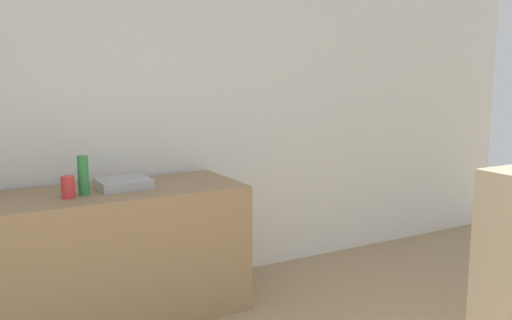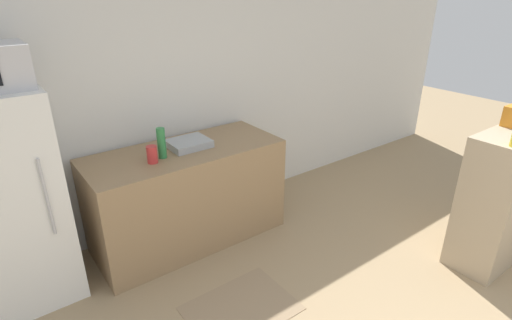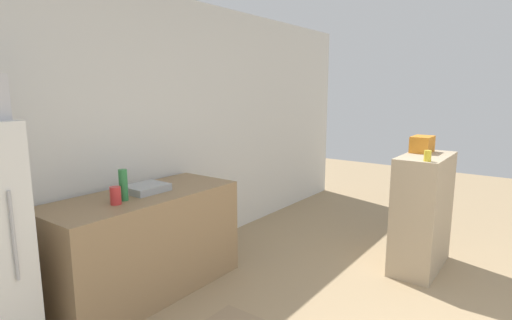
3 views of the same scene
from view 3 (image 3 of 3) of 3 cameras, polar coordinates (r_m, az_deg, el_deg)
name	(u,v)px [view 3 (image 3 of 3)]	position (r m, az deg, el deg)	size (l,w,h in m)	color
wall_back	(118,136)	(3.72, -19.05, 3.21)	(8.00, 0.06, 2.60)	silver
counter	(145,243)	(3.56, -15.59, -11.38)	(1.63, 0.68, 0.86)	#937551
sink_basin	(146,188)	(3.48, -15.44, -3.91)	(0.33, 0.28, 0.06)	#9EA3A8
bottle_tall	(123,185)	(3.24, -18.43, -3.41)	(0.07, 0.07, 0.24)	#2D7F42
bottle_short	(116,196)	(3.16, -19.43, -4.82)	(0.08, 0.08, 0.13)	red
shelf_cabinet	(422,212)	(4.16, 22.66, -6.88)	(0.82, 0.38, 1.10)	tan
basket	(422,144)	(4.21, 22.65, 2.10)	(0.27, 0.18, 0.16)	orange
jar	(428,156)	(3.69, 23.31, 0.55)	(0.06, 0.06, 0.09)	yellow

